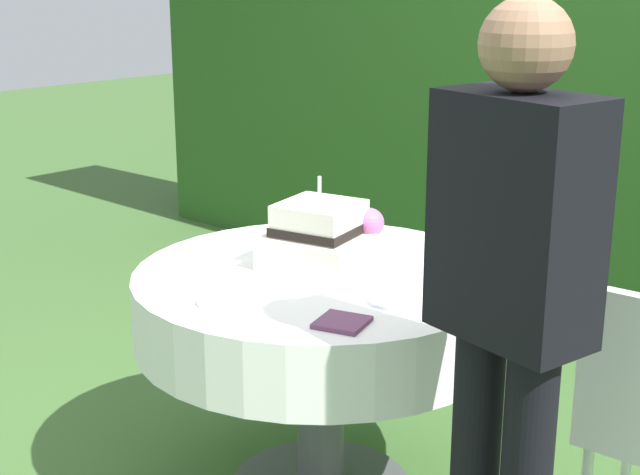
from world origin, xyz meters
name	(u,v)px	position (x,y,z in m)	size (l,w,h in m)	color
cake_table	(321,310)	(0.00, 0.00, 0.63)	(1.15, 1.15, 0.76)	#4C4C51
wedding_cake	(322,237)	(-0.04, 0.05, 0.85)	(0.36, 0.36, 0.28)	silver
serving_plate_near	(223,301)	(-0.01, -0.39, 0.76)	(0.14, 0.14, 0.01)	white
serving_plate_far	(395,301)	(0.34, -0.06, 0.76)	(0.15, 0.15, 0.01)	white
napkin_stack	(342,322)	(0.33, -0.28, 0.76)	(0.13, 0.13, 0.01)	#603856
standing_person	(510,303)	(0.81, -0.26, 0.93)	(0.39, 0.27, 1.60)	black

